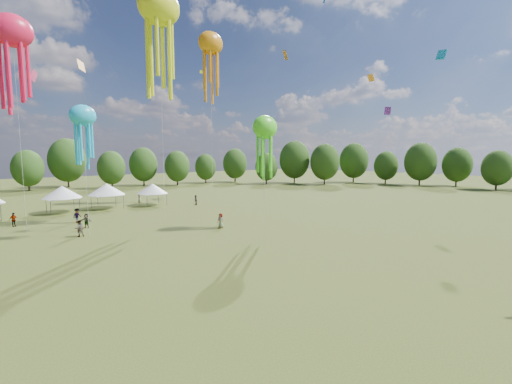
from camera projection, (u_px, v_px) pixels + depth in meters
ground at (446, 363)px, 14.53m from camera, size 300.00×300.00×0.00m
spectator_near at (80, 228)px, 36.79m from camera, size 0.92×0.73×1.83m
spectators_far at (122, 212)px, 47.68m from camera, size 27.49×29.24×1.90m
festival_tents at (60, 192)px, 51.56m from camera, size 36.57×7.19×4.32m
show_kites at (153, 56)px, 44.43m from camera, size 39.61×26.22×31.08m
treeline at (57, 168)px, 58.96m from camera, size 201.57×95.24×13.43m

